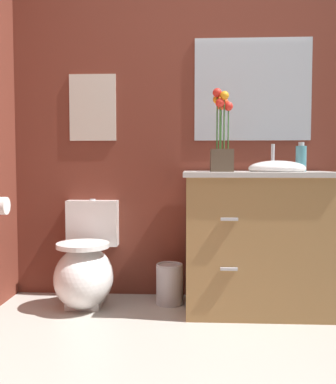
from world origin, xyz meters
TOP-DOWN VIEW (x-y plane):
  - wall_back at (0.20, 1.56)m, footprint 4.50×0.05m
  - toilet at (-0.88, 1.26)m, footprint 0.38×0.59m
  - vanity_cabinet at (0.23, 1.23)m, footprint 0.94×0.56m
  - flower_vase at (-0.00, 1.18)m, footprint 0.14×0.14m
  - soap_bottle at (0.51, 1.28)m, footprint 0.07×0.07m
  - trash_bin at (-0.33, 1.33)m, footprint 0.18×0.18m
  - wall_poster at (-0.88, 1.53)m, footprint 0.33×0.01m
  - wall_mirror at (0.23, 1.53)m, footprint 0.80×0.01m

SIDE VIEW (x-z plane):
  - trash_bin at x=-0.33m, z-range 0.00..0.27m
  - toilet at x=-0.88m, z-range -0.10..0.59m
  - vanity_cabinet at x=0.23m, z-range -0.08..0.99m
  - soap_bottle at x=0.51m, z-range 0.88..1.07m
  - flower_vase at x=0.00m, z-range 0.82..1.33m
  - wall_back at x=0.20m, z-range 0.00..2.50m
  - wall_poster at x=-0.88m, z-range 1.10..1.57m
  - wall_mirror at x=0.23m, z-range 1.10..1.80m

